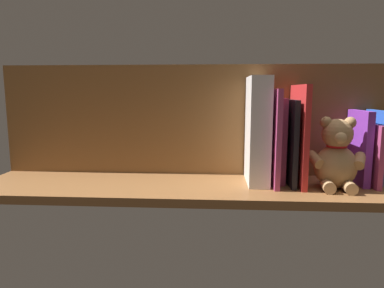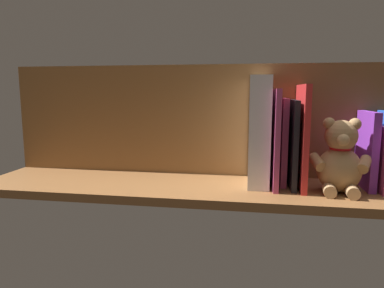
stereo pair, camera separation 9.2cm
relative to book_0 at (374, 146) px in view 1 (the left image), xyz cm
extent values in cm
cube|color=brown|center=(49.27, 5.05, -10.93)|extent=(114.92, 28.17, 2.20)
cube|color=brown|center=(49.27, -6.79, 6.32)|extent=(114.92, 1.50, 32.30)
cube|color=blue|center=(0.00, 0.00, 0.00)|extent=(2.37, 11.27, 19.70)
cube|color=#B23F72|center=(2.25, 1.98, -1.73)|extent=(1.28, 15.24, 16.19)
cube|color=purple|center=(4.59, 1.08, -0.03)|extent=(1.82, 13.43, 19.60)
ellipsoid|color=tan|center=(12.37, 6.80, -4.27)|extent=(11.43, 10.43, 11.11)
sphere|color=tan|center=(12.37, 6.80, 4.15)|extent=(7.64, 7.64, 7.64)
sphere|color=tan|center=(9.51, 7.08, 7.02)|extent=(2.95, 2.95, 2.95)
sphere|color=tan|center=(15.22, 6.52, 7.02)|extent=(2.95, 2.95, 2.95)
sphere|color=tan|center=(12.68, 10.03, 3.58)|extent=(2.95, 2.95, 2.95)
cylinder|color=tan|center=(7.25, 8.69, -2.33)|extent=(4.71, 6.05, 4.11)
cylinder|color=tan|center=(17.75, 7.67, -2.33)|extent=(3.88, 5.94, 4.11)
cylinder|color=tan|center=(10.34, 11.74, -8.35)|extent=(3.34, 4.44, 2.95)
cylinder|color=tan|center=(15.31, 11.26, -8.35)|extent=(3.34, 4.44, 2.95)
torus|color=red|center=(12.37, 6.80, 1.11)|extent=(5.54, 5.54, 0.87)
cube|color=red|center=(21.08, 3.07, 3.33)|extent=(1.43, 17.40, 26.32)
cube|color=black|center=(23.22, 2.34, 1.40)|extent=(1.27, 15.95, 22.45)
cube|color=#B23F72|center=(25.41, 0.41, 1.58)|extent=(1.53, 12.08, 22.82)
cube|color=#B23F72|center=(27.62, 2.89, 2.80)|extent=(1.33, 17.06, 25.25)
cube|color=white|center=(31.76, 2.15, 4.44)|extent=(5.38, 15.38, 28.54)
camera|label=1|loc=(43.32, 95.71, 14.67)|focal=32.41mm
camera|label=2|loc=(34.21, 94.65, 14.67)|focal=32.41mm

